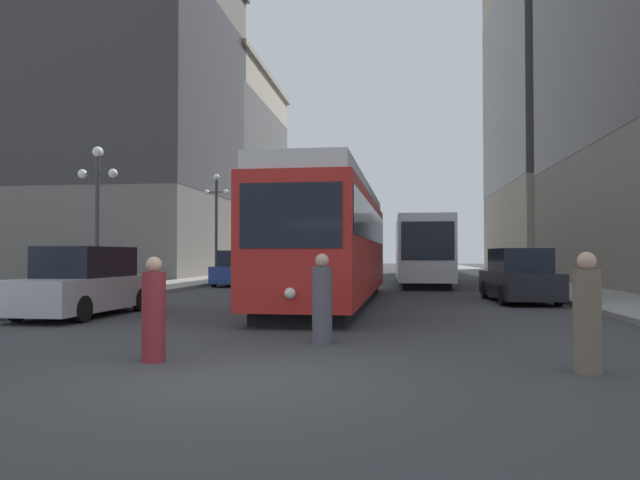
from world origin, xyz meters
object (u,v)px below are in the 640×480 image
Objects in this scene: lamp_post_left_near at (97,198)px; streetcar at (334,240)px; transit_bus at (421,248)px; parked_car_left_mid at (85,284)px; parked_car_right_far at (519,277)px; pedestrian_crossing_near at (322,301)px; pedestrian_on_sidewalk at (154,313)px; pedestrian_crossing_far at (587,317)px; parked_car_left_near at (238,269)px; lamp_post_left_far at (216,211)px.

streetcar is at bearing 4.34° from lamp_post_left_near.
transit_bus is 2.29× the size of lamp_post_left_near.
parked_car_left_mid is 0.94× the size of lamp_post_left_near.
parked_car_right_far is 2.99× the size of pedestrian_crossing_near.
pedestrian_on_sidewalk is (-7.75, -12.41, -0.11)m from parked_car_right_far.
transit_bus is at bearing 76.29° from streetcar.
pedestrian_crossing_far is (-1.54, -12.50, -0.07)m from parked_car_right_far.
lamp_post_left_far reaches higher than parked_car_left_near.
parked_car_right_far is 3.08× the size of pedestrian_on_sidewalk.
pedestrian_crossing_far is at bearing -66.37° from streetcar.
pedestrian_on_sidewalk is at bearing 55.40° from parked_car_right_far.
pedestrian_crossing_near is 12.42m from lamp_post_left_near.
parked_car_right_far is at bearing 7.47° from lamp_post_left_near.
lamp_post_left_far is at bearing 122.98° from streetcar.
pedestrian_on_sidewalk is at bearing -52.06° from parked_car_left_mid.
pedestrian_crossing_far is (1.29, -23.87, -1.18)m from transit_bus.
lamp_post_left_far is (-14.20, 11.68, 3.21)m from parked_car_right_far.
parked_car_left_mid is at bearing 64.99° from pedestrian_crossing_near.
parked_car_left_mid and parked_car_right_far have the same top height.
lamp_post_left_near is at bearing -90.00° from lamp_post_left_far.
parked_car_left_near is 2.78× the size of pedestrian_crossing_near.
parked_car_left_mid is at bearing -66.02° from lamp_post_left_near.
transit_bus is (3.36, 12.62, -0.15)m from streetcar.
parked_car_left_mid is 5.40m from lamp_post_left_near.
streetcar is 9.11m from pedestrian_crossing_near.
streetcar is at bearing -163.70° from pedestrian_crossing_far.
transit_bus is at bearing -78.65° from parked_car_right_far.
parked_car_left_mid is 7.74m from pedestrian_on_sidewalk.
streetcar is 2.91× the size of lamp_post_left_near.
streetcar is 9.14× the size of pedestrian_crossing_near.
pedestrian_on_sidewalk is (-2.29, -2.17, -0.02)m from pedestrian_crossing_near.
lamp_post_left_near is (-1.90, 4.28, 2.71)m from parked_car_left_mid.
pedestrian_crossing_near is 3.16m from pedestrian_on_sidewalk.
lamp_post_left_near reaches higher than pedestrian_crossing_near.
pedestrian_on_sidewalk is at bearing -79.39° from parked_car_left_near.
pedestrian_on_sidewalk is at bearing -75.02° from lamp_post_left_far.
streetcar is 13.06m from transit_bus.
streetcar is 3.29× the size of parked_car_left_near.
parked_car_right_far is (12.29, 6.14, 0.00)m from parked_car_left_mid.
parked_car_right_far reaches higher than pedestrian_crossing_near.
parked_car_left_near reaches higher than pedestrian_crossing_far.
transit_bus is 7.11× the size of pedestrian_crossing_far.
lamp_post_left_far is (-6.44, 24.08, 3.31)m from pedestrian_on_sidewalk.
pedestrian_crossing_near is at bearing -84.20° from streetcar.
streetcar is 1.27× the size of transit_bus.
streetcar is 9.43× the size of pedestrian_on_sidewalk.
transit_bus reaches higher than parked_car_left_near.
streetcar is 3.09× the size of parked_car_left_mid.
pedestrian_on_sidewalk is 0.26× the size of lamp_post_left_far.
parked_car_left_near reaches higher than pedestrian_crossing_near.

